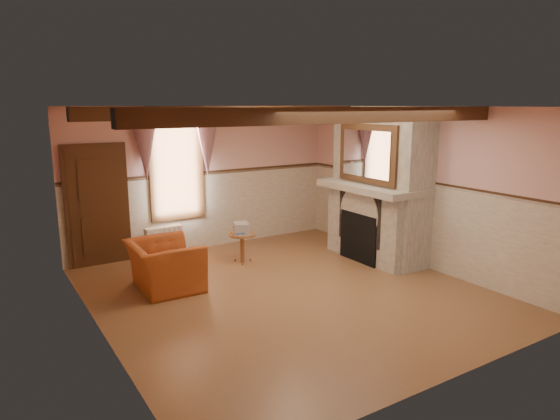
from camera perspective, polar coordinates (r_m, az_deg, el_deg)
floor at (r=7.78m, az=0.87°, el=-9.35°), size 5.50×6.00×0.01m
ceiling at (r=7.25m, az=0.94°, el=11.74°), size 5.50×6.00×0.01m
wall_back at (r=10.00m, az=-8.54°, el=3.64°), size 5.50×0.02×2.80m
wall_front at (r=5.21m, az=19.27°, el=-4.67°), size 5.50×0.02×2.80m
wall_left at (r=6.35m, az=-20.38°, el=-1.81°), size 0.02×6.00×2.80m
wall_right at (r=9.16m, az=15.49°, el=2.57°), size 0.02×6.00×2.80m
wainscot at (r=7.54m, az=0.88°, el=-4.03°), size 5.50×6.00×1.50m
chair_rail at (r=7.37m, az=0.90°, el=1.58°), size 5.50×6.00×0.08m
firebox at (r=9.26m, az=9.27°, el=-3.07°), size 0.20×0.95×0.90m
armchair at (r=8.01m, az=-13.06°, el=-6.19°), size 1.04×1.18×0.75m
side_table at (r=9.10m, az=-4.32°, el=-4.36°), size 0.53×0.53×0.55m
book_stack at (r=8.98m, az=-4.44°, el=-2.09°), size 0.35×0.39×0.20m
radiator at (r=9.60m, az=-13.10°, el=-3.62°), size 0.71×0.21×0.60m
bowl at (r=9.18m, az=10.85°, el=3.18°), size 0.31×0.31×0.08m
mantel_clock at (r=9.80m, az=7.45°, el=4.21°), size 0.14×0.24×0.20m
oil_lamp at (r=9.68m, az=8.04°, el=4.34°), size 0.11×0.11×0.28m
candle_red at (r=8.78m, az=13.27°, el=2.96°), size 0.06×0.06×0.16m
jar_yellow at (r=8.96m, az=12.12°, el=3.06°), size 0.06×0.06×0.12m
fireplace at (r=9.34m, az=11.43°, el=2.95°), size 0.85×2.00×2.80m
mantel at (r=9.23m, az=10.61°, el=2.62°), size 1.05×2.05×0.12m
overmantel_mirror at (r=9.03m, az=9.89°, el=6.35°), size 0.06×1.44×1.04m
door at (r=9.37m, az=-20.14°, el=0.30°), size 1.10×0.10×2.10m
window at (r=9.72m, az=-11.76°, el=4.77°), size 1.06×0.08×2.02m
window_drapes at (r=9.58m, az=-11.72°, el=8.28°), size 1.30×0.14×1.40m
ceiling_beam_front at (r=6.28m, az=7.03°, el=10.69°), size 5.50×0.18×0.20m
ceiling_beam_back at (r=8.28m, az=-3.69°, el=11.06°), size 5.50×0.18×0.20m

